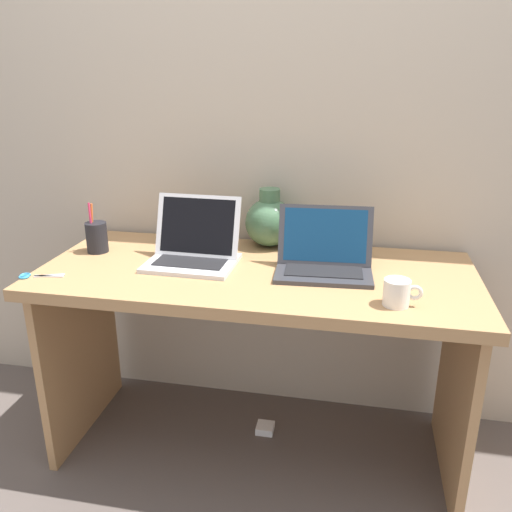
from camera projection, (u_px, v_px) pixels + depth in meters
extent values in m
plane|color=#564C47|center=(256.00, 446.00, 2.07)|extent=(6.00, 6.00, 0.00)
cube|color=#BCAD99|center=(275.00, 124.00, 2.01)|extent=(4.40, 0.04, 2.40)
cube|color=#AD7F51|center=(256.00, 275.00, 1.83)|extent=(1.50, 0.66, 0.04)
cube|color=#AD7F51|center=(81.00, 349.00, 2.09)|extent=(0.03, 0.56, 0.70)
cube|color=#AD7F51|center=(456.00, 389.00, 1.83)|extent=(0.03, 0.56, 0.70)
cube|color=silver|center=(191.00, 263.00, 1.86)|extent=(0.31, 0.25, 0.01)
cube|color=black|center=(191.00, 261.00, 1.86)|extent=(0.25, 0.15, 0.00)
cube|color=silver|center=(198.00, 226.00, 1.90)|extent=(0.31, 0.09, 0.21)
cube|color=black|center=(198.00, 226.00, 1.90)|extent=(0.27, 0.08, 0.19)
cube|color=#333338|center=(323.00, 273.00, 1.78)|extent=(0.33, 0.24, 0.01)
cube|color=black|center=(324.00, 270.00, 1.77)|extent=(0.26, 0.15, 0.00)
cube|color=#333338|center=(325.00, 235.00, 1.82)|extent=(0.33, 0.09, 0.20)
cube|color=navy|center=(325.00, 235.00, 1.82)|extent=(0.29, 0.08, 0.18)
ellipsoid|color=#47704C|center=(269.00, 223.00, 2.04)|extent=(0.19, 0.19, 0.19)
cylinder|color=#47704C|center=(270.00, 195.00, 2.00)|extent=(0.08, 0.08, 0.05)
cylinder|color=white|center=(397.00, 293.00, 1.54)|extent=(0.08, 0.08, 0.08)
torus|color=white|center=(415.00, 293.00, 1.53)|extent=(0.05, 0.01, 0.05)
cylinder|color=black|center=(97.00, 237.00, 1.98)|extent=(0.08, 0.08, 0.11)
cylinder|color=#D83359|center=(91.00, 224.00, 1.96)|extent=(0.01, 0.01, 0.16)
cylinder|color=orange|center=(92.00, 223.00, 1.97)|extent=(0.01, 0.02, 0.15)
cube|color=#B7B7BC|center=(49.00, 275.00, 1.77)|extent=(0.10, 0.05, 0.00)
cube|color=#B7B7BC|center=(49.00, 276.00, 1.76)|extent=(0.10, 0.03, 0.00)
torus|color=#338CBF|center=(24.00, 277.00, 1.75)|extent=(0.03, 0.03, 0.01)
torus|color=#338CBF|center=(25.00, 275.00, 1.76)|extent=(0.03, 0.03, 0.01)
cube|color=white|center=(265.00, 428.00, 2.15)|extent=(0.07, 0.07, 0.03)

